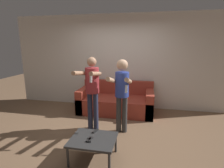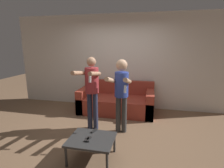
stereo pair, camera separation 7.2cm
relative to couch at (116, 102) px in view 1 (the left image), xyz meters
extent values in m
plane|color=brown|center=(-0.02, -1.30, -0.28)|extent=(14.00, 14.00, 0.00)
cube|color=silver|center=(-0.02, 0.50, 1.07)|extent=(6.40, 0.06, 2.70)
cube|color=#9E3828|center=(0.00, -0.04, -0.07)|extent=(2.03, 0.94, 0.43)
cube|color=#9E3828|center=(0.00, 0.35, 0.35)|extent=(2.03, 0.16, 0.39)
cube|color=#9E3828|center=(-0.91, -0.04, 0.04)|extent=(0.20, 0.94, 0.65)
cube|color=#9E3828|center=(0.91, -0.04, 0.04)|extent=(0.20, 0.94, 0.65)
cylinder|color=#282D47|center=(-0.39, -1.12, 0.14)|extent=(0.11, 0.11, 0.84)
cylinder|color=#282D47|center=(-0.25, -1.12, 0.14)|extent=(0.11, 0.11, 0.84)
cylinder|color=#9E2D33|center=(-0.32, -1.12, 0.83)|extent=(0.29, 0.29, 0.54)
sphere|color=#A87A5B|center=(-0.32, -1.12, 1.22)|extent=(0.20, 0.20, 0.20)
cylinder|color=#A87A5B|center=(-0.49, -1.40, 1.02)|extent=(0.08, 0.59, 0.17)
cylinder|color=#A87A5B|center=(-0.15, -1.40, 1.02)|extent=(0.08, 0.59, 0.17)
cube|color=white|center=(-0.15, -1.69, 0.98)|extent=(0.04, 0.05, 0.13)
cylinder|color=#383838|center=(0.26, -1.12, 0.12)|extent=(0.11, 0.11, 0.80)
cylinder|color=#383838|center=(0.38, -1.12, 0.12)|extent=(0.11, 0.11, 0.80)
cylinder|color=#2D429E|center=(0.32, -1.12, 0.77)|extent=(0.28, 0.28, 0.51)
sphere|color=tan|center=(0.32, -1.12, 1.17)|extent=(0.23, 0.23, 0.23)
cylinder|color=tan|center=(0.16, -1.43, 0.92)|extent=(0.08, 0.64, 0.24)
cylinder|color=tan|center=(0.48, -1.43, 0.92)|extent=(0.08, 0.64, 0.24)
cube|color=white|center=(0.48, -1.74, 0.84)|extent=(0.04, 0.06, 0.13)
cube|color=#2D2D2D|center=(0.00, -2.14, 0.07)|extent=(0.73, 0.61, 0.04)
cylinder|color=#2D2D2D|center=(-0.32, -2.41, -0.12)|extent=(0.04, 0.04, 0.34)
cylinder|color=#2D2D2D|center=(0.33, -2.41, -0.12)|extent=(0.04, 0.04, 0.34)
cylinder|color=#2D2D2D|center=(-0.32, -1.88, -0.12)|extent=(0.04, 0.04, 0.34)
cylinder|color=#2D2D2D|center=(0.33, -1.88, -0.12)|extent=(0.04, 0.04, 0.34)
cube|color=black|center=(-0.03, -2.20, 0.10)|extent=(0.08, 0.15, 0.02)
cube|color=black|center=(-0.03, -2.20, 0.10)|extent=(0.08, 0.15, 0.02)
cube|color=black|center=(-0.02, -1.91, 0.10)|extent=(0.08, 0.15, 0.02)
camera|label=1|loc=(0.81, -4.58, 1.58)|focal=28.00mm
camera|label=2|loc=(0.88, -4.57, 1.58)|focal=28.00mm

